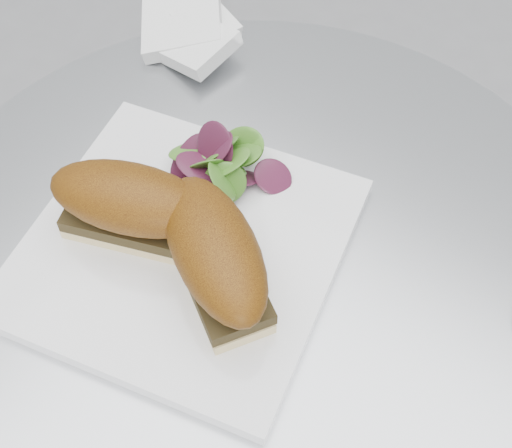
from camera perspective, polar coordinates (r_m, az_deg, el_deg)
The scene contains 6 objects.
table at distance 0.90m, azimuth 0.02°, elevation -11.18°, with size 0.70×0.70×0.73m.
plate at distance 0.68m, azimuth -5.82°, elevation -1.93°, with size 0.28×0.28×0.02m, color white.
sandwich_left at distance 0.65m, azimuth -9.95°, elevation 1.55°, with size 0.17×0.12×0.08m.
sandwich_right at distance 0.61m, azimuth -3.29°, elevation -2.43°, with size 0.18×0.15×0.08m.
salad at distance 0.70m, azimuth -3.09°, elevation 5.19°, with size 0.11×0.11×0.05m, color #4C822A, non-canonical shape.
napkin at distance 0.88m, azimuth -5.24°, elevation 14.26°, with size 0.13×0.13×0.02m, color white, non-canonical shape.
Camera 1 is at (0.21, -0.30, 1.30)m, focal length 50.00 mm.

